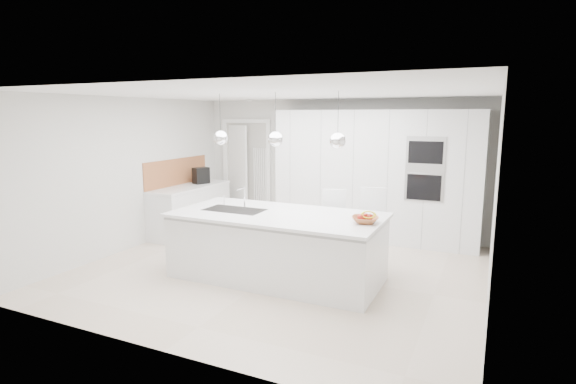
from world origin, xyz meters
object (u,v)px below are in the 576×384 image
at_px(fruit_bowl, 365,220).
at_px(bar_stool_right, 370,230).
at_px(espresso_machine, 201,176).
at_px(bar_stool_left, 331,228).
at_px(island_base, 276,248).

xyz_separation_m(fruit_bowl, bar_stool_right, (-0.15, 0.85, -0.35)).
bearing_deg(espresso_machine, bar_stool_left, 4.02).
distance_m(espresso_machine, bar_stool_left, 3.21).
height_order(espresso_machine, bar_stool_left, espresso_machine).
xyz_separation_m(espresso_machine, bar_stool_left, (3.01, -1.00, -0.50)).
bearing_deg(island_base, espresso_machine, 144.07).
relative_size(fruit_bowl, bar_stool_left, 0.30).
distance_m(espresso_machine, bar_stool_right, 3.76).
relative_size(fruit_bowl, espresso_machine, 1.06).
height_order(island_base, fruit_bowl, fruit_bowl).
distance_m(island_base, espresso_machine, 3.19).
relative_size(bar_stool_left, bar_stool_right, 0.95).
height_order(bar_stool_left, bar_stool_right, bar_stool_right).
height_order(island_base, bar_stool_right, bar_stool_right).
relative_size(island_base, espresso_machine, 8.96).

